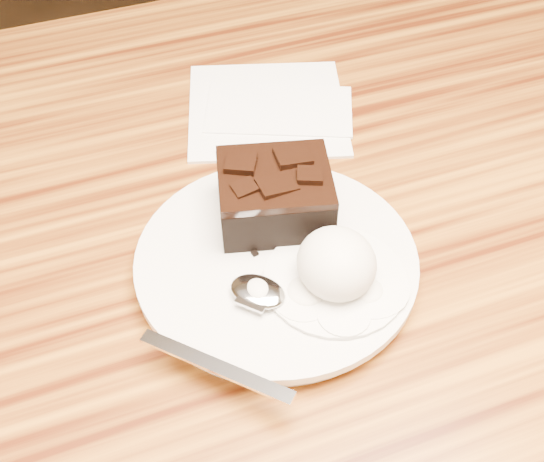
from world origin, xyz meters
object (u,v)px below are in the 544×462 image
object	(u,v)px
dining_table	(204,437)
plate	(276,264)
ice_cream_scoop	(337,264)
spoon	(258,293)
napkin	(267,108)
brownie	(275,198)

from	to	relation	value
dining_table	plate	distance (m)	0.40
ice_cream_scoop	spoon	size ratio (longest dim) A/B	0.37
dining_table	napkin	xyz separation A→B (m)	(0.14, 0.14, 0.38)
spoon	plate	bearing A→B (deg)	6.60
plate	spoon	bearing A→B (deg)	-129.95
spoon	napkin	bearing A→B (deg)	24.63
plate	ice_cream_scoop	world-z (taller)	ice_cream_scoop
brownie	napkin	bearing A→B (deg)	71.89
ice_cream_scoop	napkin	xyz separation A→B (m)	(0.04, 0.25, -0.04)
dining_table	ice_cream_scoop	distance (m)	0.44
plate	brownie	world-z (taller)	brownie
dining_table	spoon	bearing A→B (deg)	-68.40
brownie	spoon	world-z (taller)	brownie
dining_table	ice_cream_scoop	xyz separation A→B (m)	(0.10, -0.11, 0.42)
brownie	spoon	distance (m)	0.09
spoon	napkin	size ratio (longest dim) A/B	1.11
dining_table	ice_cream_scoop	world-z (taller)	ice_cream_scoop
plate	brownie	xyz separation A→B (m)	(0.02, 0.04, 0.03)
ice_cream_scoop	napkin	world-z (taller)	ice_cream_scoop
plate	spoon	xyz separation A→B (m)	(-0.03, -0.03, 0.01)
spoon	ice_cream_scoop	bearing A→B (deg)	-49.67
dining_table	brownie	bearing A→B (deg)	-16.76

